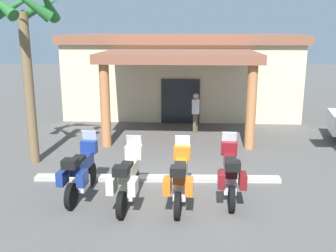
{
  "coord_description": "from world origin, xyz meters",
  "views": [
    {
      "loc": [
        -0.19,
        -10.09,
        4.36
      ],
      "look_at": [
        -0.47,
        2.57,
        1.2
      ],
      "focal_mm": 41.55,
      "sensor_mm": 36.0,
      "label": 1
    }
  ],
  "objects_px": {
    "motorcycle_maroon": "(230,174)",
    "palm_tree_roadside": "(23,29)",
    "motorcycle_orange": "(180,179)",
    "motel_building": "(182,73)",
    "motorcycle_blue": "(81,172)",
    "pedestrian": "(196,110)",
    "motorcycle_cream": "(128,179)"
  },
  "relations": [
    {
      "from": "motorcycle_maroon",
      "to": "palm_tree_roadside",
      "type": "relative_size",
      "value": 0.38
    },
    {
      "from": "motorcycle_orange",
      "to": "motorcycle_maroon",
      "type": "height_order",
      "value": "same"
    },
    {
      "from": "motel_building",
      "to": "palm_tree_roadside",
      "type": "xyz_separation_m",
      "value": [
        -5.06,
        -8.24,
        2.25
      ]
    },
    {
      "from": "motorcycle_blue",
      "to": "motorcycle_orange",
      "type": "relative_size",
      "value": 1.0
    },
    {
      "from": "pedestrian",
      "to": "motorcycle_blue",
      "type": "bearing_deg",
      "value": -91.75
    },
    {
      "from": "motorcycle_cream",
      "to": "motel_building",
      "type": "bearing_deg",
      "value": -2.22
    },
    {
      "from": "motorcycle_cream",
      "to": "motorcycle_maroon",
      "type": "distance_m",
      "value": 2.66
    },
    {
      "from": "motorcycle_orange",
      "to": "palm_tree_roadside",
      "type": "distance_m",
      "value": 6.89
    },
    {
      "from": "motorcycle_cream",
      "to": "motorcycle_orange",
      "type": "relative_size",
      "value": 1.0
    },
    {
      "from": "motel_building",
      "to": "motorcycle_cream",
      "type": "xyz_separation_m",
      "value": [
        -1.49,
        -11.44,
        -1.42
      ]
    },
    {
      "from": "motorcycle_blue",
      "to": "motorcycle_cream",
      "type": "distance_m",
      "value": 1.4
    },
    {
      "from": "motorcycle_orange",
      "to": "pedestrian",
      "type": "xyz_separation_m",
      "value": [
        0.71,
        7.05,
        0.32
      ]
    },
    {
      "from": "motorcycle_cream",
      "to": "motorcycle_maroon",
      "type": "bearing_deg",
      "value": -75.85
    },
    {
      "from": "pedestrian",
      "to": "palm_tree_roadside",
      "type": "bearing_deg",
      "value": -120.26
    },
    {
      "from": "motorcycle_maroon",
      "to": "palm_tree_roadside",
      "type": "height_order",
      "value": "palm_tree_roadside"
    },
    {
      "from": "pedestrian",
      "to": "palm_tree_roadside",
      "type": "relative_size",
      "value": 0.3
    },
    {
      "from": "pedestrian",
      "to": "palm_tree_roadside",
      "type": "height_order",
      "value": "palm_tree_roadside"
    },
    {
      "from": "motorcycle_maroon",
      "to": "pedestrian",
      "type": "distance_m",
      "value": 6.69
    },
    {
      "from": "palm_tree_roadside",
      "to": "motorcycle_blue",
      "type": "bearing_deg",
      "value": -50.45
    },
    {
      "from": "pedestrian",
      "to": "palm_tree_roadside",
      "type": "xyz_separation_m",
      "value": [
        -5.6,
        -3.86,
        3.34
      ]
    },
    {
      "from": "motorcycle_orange",
      "to": "motel_building",
      "type": "bearing_deg",
      "value": 3.67
    },
    {
      "from": "motorcycle_cream",
      "to": "motorcycle_orange",
      "type": "distance_m",
      "value": 1.31
    },
    {
      "from": "motorcycle_orange",
      "to": "palm_tree_roadside",
      "type": "xyz_separation_m",
      "value": [
        -4.88,
        3.19,
        3.66
      ]
    },
    {
      "from": "motorcycle_orange",
      "to": "motorcycle_blue",
      "type": "bearing_deg",
      "value": 84.67
    },
    {
      "from": "pedestrian",
      "to": "motorcycle_cream",
      "type": "bearing_deg",
      "value": -80.9
    },
    {
      "from": "motorcycle_orange",
      "to": "motorcycle_cream",
      "type": "bearing_deg",
      "value": 95.01
    },
    {
      "from": "motorcycle_blue",
      "to": "pedestrian",
      "type": "height_order",
      "value": "pedestrian"
    },
    {
      "from": "motorcycle_blue",
      "to": "motorcycle_cream",
      "type": "bearing_deg",
      "value": -104.14
    },
    {
      "from": "motorcycle_blue",
      "to": "motel_building",
      "type": "bearing_deg",
      "value": -8.85
    },
    {
      "from": "motorcycle_cream",
      "to": "motorcycle_maroon",
      "type": "relative_size",
      "value": 1.0
    },
    {
      "from": "motel_building",
      "to": "motorcycle_cream",
      "type": "bearing_deg",
      "value": -95.23
    },
    {
      "from": "motorcycle_cream",
      "to": "palm_tree_roadside",
      "type": "relative_size",
      "value": 0.38
    }
  ]
}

